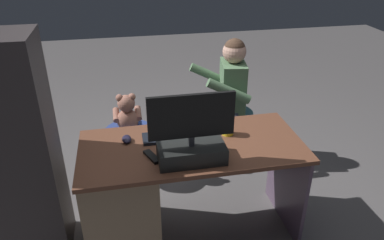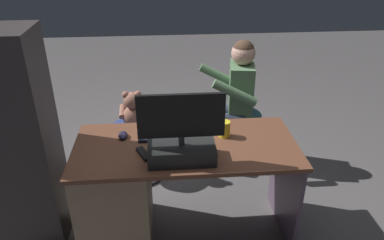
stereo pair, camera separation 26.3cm
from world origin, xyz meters
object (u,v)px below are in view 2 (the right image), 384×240
(keyboard, at_px, (171,135))
(desk, at_px, (132,189))
(computer_mouse, at_px, (123,135))
(monitor, at_px, (181,142))
(office_chair_teddy, at_px, (136,147))
(tv_remote, at_px, (143,154))
(visitor_chair, at_px, (238,133))
(teddy_bear, at_px, (133,111))
(cup, at_px, (224,129))
(person, at_px, (232,93))

(keyboard, bearing_deg, desk, 21.96)
(keyboard, height_order, computer_mouse, computer_mouse)
(monitor, relative_size, office_chair_teddy, 0.93)
(monitor, bearing_deg, tv_remote, -16.94)
(desk, distance_m, tv_remote, 0.37)
(tv_remote, relative_size, office_chair_teddy, 0.28)
(desk, xyz_separation_m, monitor, (-0.33, 0.17, 0.46))
(office_chair_teddy, distance_m, visitor_chair, 0.94)
(office_chair_teddy, bearing_deg, tv_remote, 97.99)
(monitor, distance_m, teddy_bear, 1.03)
(desk, xyz_separation_m, office_chair_teddy, (0.02, -0.76, -0.14))
(keyboard, bearing_deg, computer_mouse, -2.09)
(cup, bearing_deg, tv_remote, 19.41)
(tv_remote, bearing_deg, person, -149.10)
(computer_mouse, distance_m, teddy_bear, 0.66)
(keyboard, distance_m, computer_mouse, 0.31)
(desk, xyz_separation_m, computer_mouse, (0.04, -0.12, 0.35))
(desk, relative_size, monitor, 2.86)
(keyboard, relative_size, tv_remote, 2.80)
(cup, distance_m, tv_remote, 0.56)
(tv_remote, bearing_deg, office_chair_teddy, -104.98)
(monitor, distance_m, person, 1.19)
(cup, relative_size, office_chair_teddy, 0.20)
(tv_remote, xyz_separation_m, person, (-0.73, -0.99, -0.05))
(cup, distance_m, teddy_bear, 0.96)
(monitor, height_order, office_chair_teddy, monitor)
(tv_remote, bearing_deg, computer_mouse, -80.59)
(teddy_bear, xyz_separation_m, person, (-0.85, -0.12, 0.08))
(monitor, xyz_separation_m, office_chair_teddy, (0.35, -0.93, -0.60))
(teddy_bear, height_order, person, person)
(cup, distance_m, person, 0.84)
(monitor, xyz_separation_m, cup, (-0.30, -0.25, -0.07))
(visitor_chair, bearing_deg, office_chair_teddy, 9.16)
(desk, bearing_deg, visitor_chair, -135.05)
(teddy_bear, relative_size, person, 0.29)
(keyboard, height_order, teddy_bear, teddy_bear)
(monitor, distance_m, keyboard, 0.31)
(desk, bearing_deg, monitor, 153.04)
(desk, height_order, keyboard, keyboard)
(office_chair_teddy, bearing_deg, teddy_bear, -90.00)
(office_chair_teddy, bearing_deg, monitor, 110.60)
(computer_mouse, distance_m, visitor_chair, 1.32)
(office_chair_teddy, relative_size, visitor_chair, 1.05)
(tv_remote, distance_m, visitor_chair, 1.37)
(monitor, bearing_deg, visitor_chair, -118.24)
(desk, height_order, person, person)
(monitor, relative_size, tv_remote, 3.31)
(desk, distance_m, monitor, 0.59)
(cup, height_order, office_chair_teddy, cup)
(tv_remote, bearing_deg, desk, -66.82)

